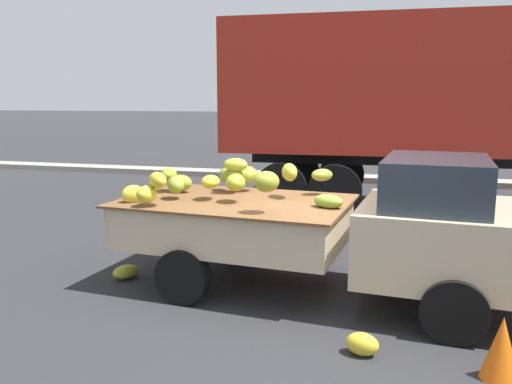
% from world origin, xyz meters
% --- Properties ---
extents(ground, '(220.00, 220.00, 0.00)m').
position_xyz_m(ground, '(0.00, 0.00, 0.00)').
color(ground, '#28282B').
extents(curb_strip, '(80.00, 0.80, 0.16)m').
position_xyz_m(curb_strip, '(0.00, 9.47, 0.08)').
color(curb_strip, gray).
rests_on(curb_strip, ground).
extents(pickup_truck, '(5.04, 2.19, 1.70)m').
position_xyz_m(pickup_truck, '(0.79, 0.16, 0.89)').
color(pickup_truck, '#CCB793').
rests_on(pickup_truck, ground).
extents(fallen_banana_bunch_near_tailgate, '(0.38, 0.43, 0.18)m').
position_xyz_m(fallen_banana_bunch_near_tailgate, '(-2.56, 0.08, 0.09)').
color(fallen_banana_bunch_near_tailgate, '#A3AA2D').
rests_on(fallen_banana_bunch_near_tailgate, ground).
extents(fallen_banana_bunch_by_wheel, '(0.34, 0.26, 0.21)m').
position_xyz_m(fallen_banana_bunch_by_wheel, '(0.59, -1.21, 0.11)').
color(fallen_banana_bunch_by_wheel, gold).
rests_on(fallen_banana_bunch_by_wheel, ground).
extents(traffic_cone, '(0.32, 0.32, 0.55)m').
position_xyz_m(traffic_cone, '(1.72, -1.33, 0.28)').
color(traffic_cone, orange).
rests_on(traffic_cone, ground).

